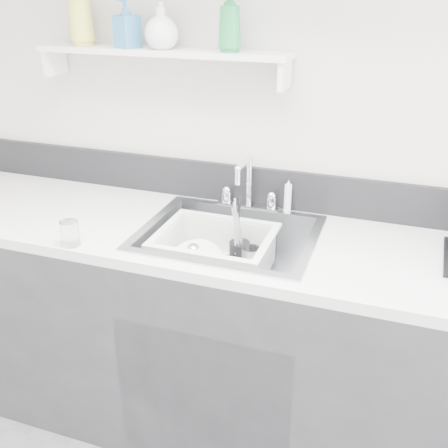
% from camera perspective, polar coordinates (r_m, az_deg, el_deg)
% --- Properties ---
extents(room_shell, '(3.50, 3.00, 2.60)m').
position_cam_1_polar(room_shell, '(1.00, -15.33, 19.83)').
color(room_shell, silver).
rests_on(room_shell, ground).
extents(counter_run, '(3.20, 0.62, 0.92)m').
position_cam_1_polar(counter_run, '(2.16, 0.45, -12.07)').
color(counter_run, '#2B2B2F').
rests_on(counter_run, ground).
extents(backsplash, '(3.20, 0.02, 0.16)m').
position_cam_1_polar(backsplash, '(2.15, 3.07, 4.17)').
color(backsplash, black).
rests_on(backsplash, counter_run).
extents(sink, '(0.64, 0.52, 0.20)m').
position_cam_1_polar(sink, '(1.96, 0.48, -3.40)').
color(sink, silver).
rests_on(sink, counter_run).
extents(faucet, '(0.26, 0.18, 0.23)m').
position_cam_1_polar(faucet, '(2.11, 2.65, 3.20)').
color(faucet, silver).
rests_on(faucet, counter_run).
extents(side_sprayer, '(0.03, 0.03, 0.14)m').
position_cam_1_polar(side_sprayer, '(2.08, 6.96, 2.98)').
color(side_sprayer, silver).
rests_on(side_sprayer, counter_run).
extents(wall_shelf, '(1.00, 0.16, 0.12)m').
position_cam_1_polar(wall_shelf, '(2.09, -6.89, 17.92)').
color(wall_shelf, silver).
rests_on(wall_shelf, room_shell).
extents(wash_tub, '(0.52, 0.47, 0.16)m').
position_cam_1_polar(wash_tub, '(1.96, -0.98, -3.21)').
color(wash_tub, silver).
rests_on(wash_tub, sink).
extents(plate_stack, '(0.23, 0.23, 0.09)m').
position_cam_1_polar(plate_stack, '(1.97, -2.74, -4.54)').
color(plate_stack, white).
rests_on(plate_stack, wash_tub).
extents(utensil_cup, '(0.08, 0.08, 0.26)m').
position_cam_1_polar(utensil_cup, '(2.00, 1.68, -3.00)').
color(utensil_cup, black).
rests_on(utensil_cup, wash_tub).
extents(ladle, '(0.26, 0.21, 0.07)m').
position_cam_1_polar(ladle, '(1.97, -2.25, -4.12)').
color(ladle, silver).
rests_on(ladle, wash_tub).
extents(tumbler_in_tub, '(0.08, 0.08, 0.10)m').
position_cam_1_polar(tumbler_in_tub, '(1.96, 2.91, -3.87)').
color(tumbler_in_tub, white).
rests_on(tumbler_in_tub, wash_tub).
extents(tumbler_counter, '(0.08, 0.08, 0.09)m').
position_cam_1_polar(tumbler_counter, '(1.90, -16.42, -0.98)').
color(tumbler_counter, white).
rests_on(tumbler_counter, counter_run).
extents(bowl_small, '(0.15, 0.15, 0.04)m').
position_cam_1_polar(bowl_small, '(1.91, 2.36, -5.71)').
color(bowl_small, white).
rests_on(bowl_small, wash_tub).
extents(soap_bottle_a, '(0.11, 0.11, 0.24)m').
position_cam_1_polar(soap_bottle_a, '(2.23, -15.40, 21.36)').
color(soap_bottle_a, '#E0E14F').
rests_on(soap_bottle_a, wall_shelf).
extents(soap_bottle_b, '(0.10, 0.10, 0.17)m').
position_cam_1_polar(soap_bottle_b, '(2.11, -10.55, 20.65)').
color(soap_bottle_b, teal).
rests_on(soap_bottle_b, wall_shelf).
extents(soap_bottle_c, '(0.13, 0.13, 0.16)m').
position_cam_1_polar(soap_bottle_c, '(2.05, -6.85, 20.60)').
color(soap_bottle_c, white).
rests_on(soap_bottle_c, wall_shelf).
extents(soap_bottle_d, '(0.08, 0.09, 0.21)m').
position_cam_1_polar(soap_bottle_d, '(1.95, 0.64, 21.29)').
color(soap_bottle_d, '#1C7D3B').
rests_on(soap_bottle_d, wall_shelf).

